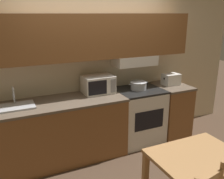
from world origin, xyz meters
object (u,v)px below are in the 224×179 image
at_px(microwave, 98,84).
at_px(toaster, 171,79).
at_px(stove_range, 138,115).
at_px(sink_basin, 15,106).
at_px(cooking_pot, 138,85).
at_px(dining_table, 197,167).

height_order(microwave, toaster, microwave).
distance_m(microwave, toaster, 1.30).
distance_m(stove_range, toaster, 0.84).
bearing_deg(stove_range, sink_basin, -179.70).
height_order(cooking_pot, dining_table, cooking_pot).
bearing_deg(sink_basin, toaster, 0.61).
bearing_deg(toaster, microwave, 175.46).
xyz_separation_m(stove_range, cooking_pot, (-0.01, 0.01, 0.52)).
bearing_deg(dining_table, sink_basin, 132.01).
distance_m(stove_range, sink_basin, 1.92).
height_order(microwave, dining_table, microwave).
xyz_separation_m(microwave, sink_basin, (-1.21, -0.13, -0.12)).
distance_m(toaster, sink_basin, 2.50).
relative_size(cooking_pot, microwave, 0.75).
bearing_deg(cooking_pot, toaster, 0.16).
height_order(cooking_pot, toaster, toaster).
bearing_deg(cooking_pot, dining_table, -101.20).
distance_m(cooking_pot, microwave, 0.66).
xyz_separation_m(sink_basin, dining_table, (1.52, -1.69, -0.30)).
distance_m(stove_range, dining_table, 1.74).
height_order(stove_range, cooking_pot, cooking_pot).
xyz_separation_m(cooking_pot, toaster, (0.64, 0.00, 0.03)).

